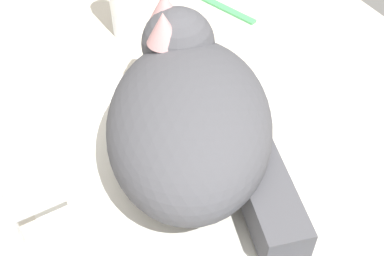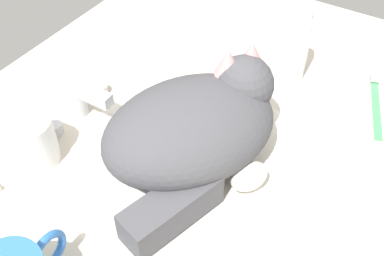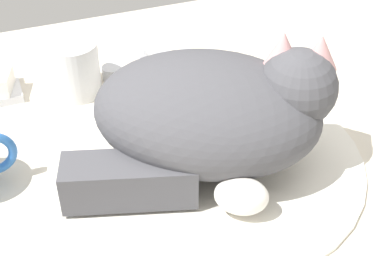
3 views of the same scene
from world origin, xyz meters
TOP-DOWN VIEW (x-y plane):
  - ground_plane at (0.00, 0.00)cm, footprint 110.00×82.50cm
  - sink_basin at (0.00, 0.00)cm, footprint 36.56×36.56cm
  - faucet at (0.00, 20.74)cm, footprint 13.99×9.22cm
  - cat at (0.63, -0.70)cm, footprint 32.73×27.98cm
  - rinse_cup at (-11.00, 19.90)cm, footprint 6.79×6.79cm
  - toothpaste_bottle at (26.97, -4.65)cm, footprint 4.22×4.22cm
  - toothbrush at (27.83, -19.69)cm, footprint 15.57×6.32cm

SIDE VIEW (x-z plane):
  - ground_plane at x=0.00cm, z-range -3.00..0.00cm
  - sink_basin at x=0.00cm, z-range 0.00..0.97cm
  - toothbrush at x=27.83cm, z-range -0.29..1.31cm
  - faucet at x=0.00cm, z-range -0.50..6.00cm
  - rinse_cup at x=-11.00cm, z-range 0.00..7.55cm
  - toothpaste_bottle at x=26.97cm, z-range -0.47..13.62cm
  - cat at x=0.63cm, z-range -0.20..14.93cm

